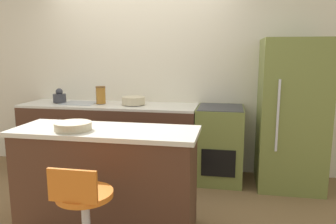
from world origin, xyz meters
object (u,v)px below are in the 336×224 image
at_px(oven_range, 220,144).
at_px(stool_chair, 84,219).
at_px(mixing_bowl, 133,101).
at_px(kettle, 60,97).
at_px(refrigerator, 291,114).

height_order(oven_range, stool_chair, oven_range).
distance_m(stool_chair, mixing_bowl, 2.13).
bearing_deg(kettle, oven_range, 0.07).
bearing_deg(stool_chair, kettle, 122.13).
height_order(oven_range, kettle, kettle).
bearing_deg(refrigerator, stool_chair, -130.08).
bearing_deg(kettle, stool_chair, -57.87).
distance_m(kettle, mixing_bowl, 1.04).
relative_size(stool_chair, mixing_bowl, 2.90).
height_order(oven_range, refrigerator, refrigerator).
bearing_deg(oven_range, refrigerator, -1.84).
distance_m(refrigerator, mixing_bowl, 1.95).
bearing_deg(refrigerator, mixing_bowl, 179.29).
bearing_deg(oven_range, mixing_bowl, -179.86).
distance_m(oven_range, stool_chair, 2.22).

